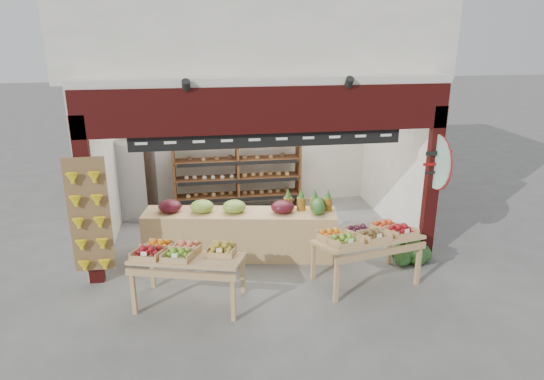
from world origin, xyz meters
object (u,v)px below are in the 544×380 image
Objects in this scene: refrigerator at (134,178)px; display_table_left at (182,255)px; mid_counter at (240,232)px; back_shelving at (237,163)px; watermelon_pile at (410,250)px; display_table_right at (367,236)px; cardboard_stack at (200,230)px.

refrigerator reaches higher than display_table_left.
display_table_left is at bearing -124.64° from mid_counter.
refrigerator reaches higher than back_shelving.
display_table_left is 3.95m from watermelon_pile.
back_shelving is 1.59× the size of refrigerator.
watermelon_pile is at bearing 30.60° from display_table_right.
refrigerator is 2.03m from cardboard_stack.
refrigerator is at bearing 138.50° from display_table_right.
watermelon_pile is (3.56, -1.34, -0.04)m from cardboard_stack.
back_shelving is at bearing 24.55° from refrigerator.
mid_counter is (0.67, -0.73, 0.22)m from cardboard_stack.
mid_counter is (-0.18, -2.35, -0.59)m from back_shelving.
display_table_right is (2.52, -1.95, 0.55)m from cardboard_stack.
mid_counter is (1.97, -2.16, -0.41)m from refrigerator.
display_table_right is (1.85, -1.21, 0.32)m from mid_counter.
refrigerator reaches higher than mid_counter.
display_table_right is 2.29× the size of watermelon_pile.
watermelon_pile is (2.89, -0.60, -0.26)m from mid_counter.
refrigerator is at bearing -174.94° from back_shelving.
back_shelving reaches higher than watermelon_pile.
refrigerator is at bearing 132.17° from cardboard_stack.
cardboard_stack is 0.30× the size of mid_counter.
back_shelving is 2.01m from cardboard_stack.
mid_counter reaches higher than display_table_left.
display_table_left reaches higher than cardboard_stack.
cardboard_stack is 0.59× the size of display_table_right.
back_shelving is at bearing 132.44° from watermelon_pile.
cardboard_stack is 1.35× the size of watermelon_pile.
display_table_right is at bearing -22.01° from refrigerator.
display_table_right is at bearing -33.27° from mid_counter.
display_table_left is at bearing -97.40° from cardboard_stack.
mid_counter is at bearing 146.73° from display_table_right.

